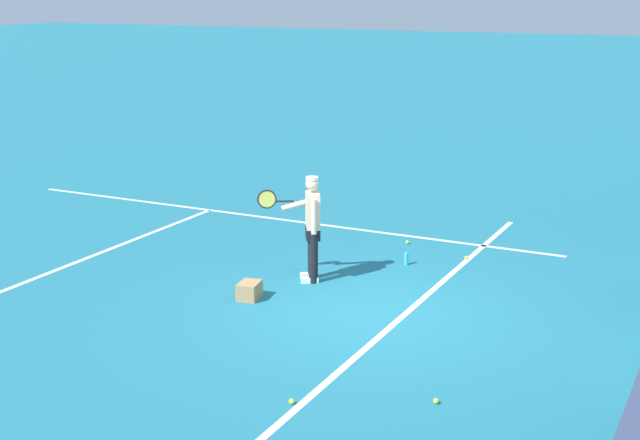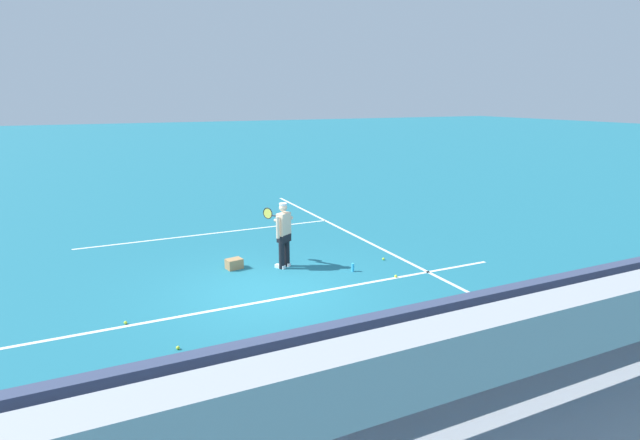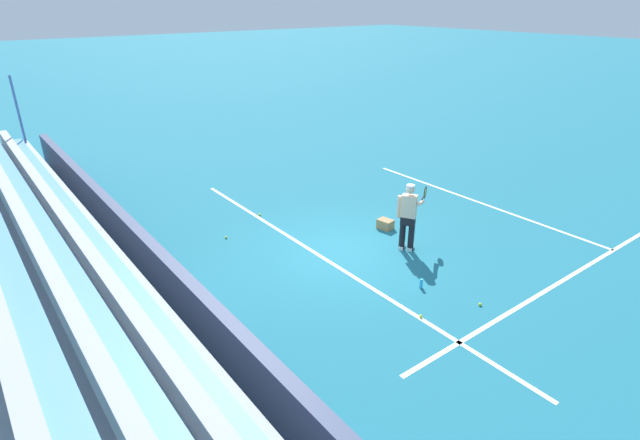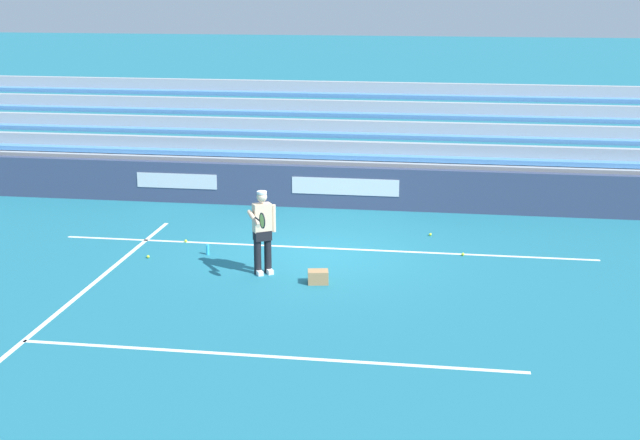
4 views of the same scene
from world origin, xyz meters
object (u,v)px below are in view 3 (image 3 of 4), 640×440
Objects in this scene: tennis_ball_far_right at (260,215)px; ball_box_cardboard at (385,224)px; tennis_player at (409,217)px; tennis_ball_far_left at (480,304)px; tennis_ball_on_baseline at (226,237)px; water_bottle at (421,284)px; tennis_ball_by_box at (421,316)px.

ball_box_cardboard is at bearing 38.70° from tennis_ball_far_right.
tennis_player reaches higher than tennis_ball_far_left.
tennis_ball_far_left is at bearing -13.29° from tennis_player.
ball_box_cardboard is 6.06× the size of tennis_ball_far_left.
tennis_player is 25.98× the size of tennis_ball_far_left.
tennis_ball_far_left and tennis_ball_on_baseline have the same top height.
ball_box_cardboard reaches higher than water_bottle.
ball_box_cardboard is 1.82× the size of water_bottle.
tennis_ball_far_right is 0.30× the size of water_bottle.
tennis_player is at bearing 166.71° from tennis_ball_far_left.
tennis_player is 1.98m from water_bottle.
tennis_ball_by_box is at bearing -40.67° from tennis_player.
tennis_ball_on_baseline is at bearing -62.91° from tennis_ball_far_right.
tennis_player is 25.98× the size of tennis_ball_far_right.
ball_box_cardboard is 6.06× the size of tennis_ball_by_box.
tennis_ball_far_left is 1.35m from tennis_ball_by_box.
tennis_ball_far_right is 1.00× the size of tennis_ball_by_box.
ball_box_cardboard is at bearing 150.44° from water_bottle.
tennis_ball_by_box is (-0.45, -1.28, 0.00)m from tennis_ball_far_left.
tennis_ball_on_baseline is at bearing -165.80° from tennis_ball_by_box.
tennis_ball_far_right is (-6.70, -1.20, 0.00)m from tennis_ball_far_left.
tennis_ball_on_baseline is at bearing -155.85° from tennis_ball_far_left.
tennis_player is 25.98× the size of tennis_ball_on_baseline.
tennis_ball_by_box is at bearing -34.43° from ball_box_cardboard.
ball_box_cardboard reaches higher than tennis_ball_far_right.
tennis_ball_by_box is (2.22, -1.91, -0.86)m from tennis_player.
tennis_player is at bearing 143.76° from water_bottle.
tennis_ball_far_left is 6.52m from tennis_ball_on_baseline.
tennis_ball_by_box is at bearing -109.40° from tennis_ball_far_left.
tennis_player is 7.80× the size of water_bottle.
ball_box_cardboard is 4.02m from tennis_ball_far_left.
tennis_ball_far_right is at bearing -141.30° from ball_box_cardboard.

